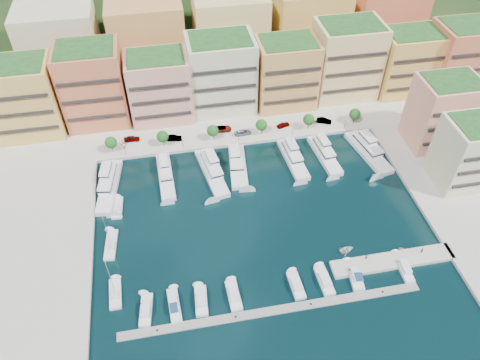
{
  "coord_description": "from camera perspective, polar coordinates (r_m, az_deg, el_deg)",
  "views": [
    {
      "loc": [
        -21.12,
        -84.02,
        98.26
      ],
      "look_at": [
        -3.76,
        8.43,
        6.0
      ],
      "focal_mm": 35.0,
      "sensor_mm": 36.0,
      "label": 1
    }
  ],
  "objects": [
    {
      "name": "ground",
      "position": [
        131.0,
        2.31,
        -4.2
      ],
      "size": [
        400.0,
        400.0,
        0.0
      ],
      "primitive_type": "plane",
      "color": "black",
      "rests_on": "ground"
    },
    {
      "name": "north_quay",
      "position": [
        177.26,
        -2.04,
        10.75
      ],
      "size": [
        220.0,
        64.0,
        2.0
      ],
      "primitive_type": "cube",
      "color": "#9E998E",
      "rests_on": "ground"
    },
    {
      "name": "east_quay",
      "position": [
        149.48,
        26.95,
        -2.72
      ],
      "size": [
        34.0,
        76.0,
        2.0
      ],
      "primitive_type": "cube",
      "color": "#9E998E",
      "rests_on": "ground"
    },
    {
      "name": "west_quay",
      "position": [
        130.78,
        -24.9,
        -10.18
      ],
      "size": [
        34.0,
        76.0,
        2.0
      ],
      "primitive_type": "cube",
      "color": "#9E998E",
      "rests_on": "ground"
    },
    {
      "name": "hillside",
      "position": [
        218.5,
        -4.14,
        17.61
      ],
      "size": [
        240.0,
        40.0,
        58.0
      ],
      "primitive_type": "cube",
      "color": "#203315",
      "rests_on": "ground"
    },
    {
      "name": "south_pontoon",
      "position": [
        113.58,
        4.11,
        -15.64
      ],
      "size": [
        72.0,
        2.2,
        0.35
      ],
      "primitive_type": "cube",
      "color": "gray",
      "rests_on": "ground"
    },
    {
      "name": "finger_pier",
      "position": [
        126.94,
        18.05,
        -9.46
      ],
      "size": [
        32.0,
        5.0,
        2.0
      ],
      "primitive_type": "cube",
      "color": "#9E998E",
      "rests_on": "ground"
    },
    {
      "name": "apartment_0",
      "position": [
        164.89,
        -25.0,
        9.0
      ],
      "size": [
        22.0,
        16.5,
        24.8
      ],
      "color": "gold",
      "rests_on": "north_quay"
    },
    {
      "name": "apartment_1",
      "position": [
        161.46,
        -17.47,
        10.97
      ],
      "size": [
        20.0,
        16.5,
        26.8
      ],
      "color": "#BD723F",
      "rests_on": "north_quay"
    },
    {
      "name": "apartment_2",
      "position": [
        159.21,
        -9.79,
        11.09
      ],
      "size": [
        20.0,
        15.5,
        22.8
      ],
      "color": "#DC857B",
      "rests_on": "north_quay"
    },
    {
      "name": "apartment_3",
      "position": [
        161.23,
        -2.3,
        12.82
      ],
      "size": [
        22.0,
        16.5,
        25.8
      ],
      "color": "beige",
      "rests_on": "north_quay"
    },
    {
      "name": "apartment_4",
      "position": [
        164.17,
        5.62,
        12.86
      ],
      "size": [
        20.0,
        15.5,
        23.8
      ],
      "color": "tan",
      "rests_on": "north_quay"
    },
    {
      "name": "apartment_5",
      "position": [
        171.84,
        12.8,
        14.09
      ],
      "size": [
        22.0,
        16.5,
        26.8
      ],
      "color": "#DBBD74",
      "rests_on": "north_quay"
    },
    {
      "name": "apartment_6",
      "position": [
        180.53,
        19.61,
        13.41
      ],
      "size": [
        20.0,
        15.5,
        22.8
      ],
      "color": "gold",
      "rests_on": "north_quay"
    },
    {
      "name": "apartment_7",
      "position": [
        188.93,
        25.44,
        13.4
      ],
      "size": [
        22.0,
        16.5,
        24.8
      ],
      "color": "#BD723F",
      "rests_on": "north_quay"
    },
    {
      "name": "apartment_east_a",
      "position": [
        158.47,
        23.45,
        7.6
      ],
      "size": [
        18.0,
        14.5,
        22.8
      ],
      "color": "#DC857B",
      "rests_on": "east_quay"
    },
    {
      "name": "apartment_east_b",
      "position": [
        147.87,
        26.47,
        3.05
      ],
      "size": [
        18.0,
        14.5,
        20.8
      ],
      "color": "beige",
      "rests_on": "east_quay"
    },
    {
      "name": "backblock_0",
      "position": [
        181.34,
        -20.85,
        14.58
      ],
      "size": [
        26.0,
        18.0,
        30.0
      ],
      "primitive_type": "cube",
      "color": "beige",
      "rests_on": "north_quay"
    },
    {
      "name": "backblock_1",
      "position": [
        178.19,
        -11.11,
        16.14
      ],
      "size": [
        26.0,
        18.0,
        30.0
      ],
      "primitive_type": "cube",
      "color": "tan",
      "rests_on": "north_quay"
    },
    {
      "name": "backblock_2",
      "position": [
        180.05,
        -1.16,
        17.25
      ],
      "size": [
        26.0,
        18.0,
        30.0
      ],
      "primitive_type": "cube",
      "color": "#DBBD74",
      "rests_on": "north_quay"
    },
    {
      "name": "backblock_3",
      "position": [
        186.78,
        8.41,
        17.86
      ],
      "size": [
        26.0,
        18.0,
        30.0
      ],
      "primitive_type": "cube",
      "color": "gold",
      "rests_on": "north_quay"
    },
    {
      "name": "backblock_4",
      "position": [
        197.87,
        17.15,
        18.0
      ],
      "size": [
        26.0,
        18.0,
        30.0
      ],
      "primitive_type": "cube",
      "color": "#BD723F",
      "rests_on": "north_quay"
    },
    {
      "name": "tree_0",
      "position": [
        151.37,
        -15.46,
        4.42
      ],
      "size": [
        3.8,
        3.8,
        5.65
      ],
      "color": "#473323",
      "rests_on": "north_quay"
    },
    {
      "name": "tree_1",
      "position": [
        150.21,
        -9.43,
        5.25
      ],
      "size": [
        3.8,
        3.8,
        5.65
      ],
      "color": "#473323",
      "rests_on": "north_quay"
    },
    {
      "name": "tree_2",
      "position": [
        150.76,
        -3.36,
        6.02
      ],
      "size": [
        3.8,
        3.8,
        5.65
      ],
      "color": "#473323",
      "rests_on": "north_quay"
    },
    {
      "name": "tree_3",
      "position": [
        152.98,
        2.62,
        6.71
      ],
      "size": [
        3.8,
        3.8,
        5.65
      ],
      "color": "#473323",
      "rests_on": "north_quay"
    },
    {
      "name": "tree_4",
      "position": [
        156.82,
        8.38,
        7.31
      ],
      "size": [
        3.8,
        3.8,
        5.65
      ],
      "color": "#473323",
      "rests_on": "north_quay"
    },
    {
      "name": "tree_5",
      "position": [
        162.15,
        13.82,
        7.8
      ],
      "size": [
        3.8,
        3.8,
        5.65
      ],
      "color": "#473323",
      "rests_on": "north_quay"
    },
    {
      "name": "lamppost_0",
      "position": [
        149.71,
        -13.9,
        3.81
      ],
      "size": [
        0.3,
        0.3,
        4.2
      ],
      "color": "black",
      "rests_on": "north_quay"
    },
    {
      "name": "lamppost_1",
      "position": [
        149.0,
        -7.04,
        4.73
      ],
      "size": [
        0.3,
        0.3,
        4.2
      ],
      "color": "black",
      "rests_on": "north_quay"
    },
    {
      "name": "lamppost_2",
      "position": [
        150.46,
        -0.19,
        5.57
      ],
      "size": [
        0.3,
        0.3,
        4.2
      ],
      "color": "black",
      "rests_on": "north_quay"
    },
    {
      "name": "lamppost_3",
      "position": [
        154.02,
        6.45,
        6.31
      ],
      "size": [
        0.3,
        0.3,
        4.2
      ],
      "color": "black",
      "rests_on": "north_quay"
    },
    {
      "name": "lamppost_4",
      "position": [
        159.55,
        12.72,
        6.93
      ],
      "size": [
        0.3,
        0.3,
        4.2
      ],
      "color": "black",
      "rests_on": "north_quay"
    },
    {
      "name": "yacht_0",
      "position": [
        142.91,
        -15.66,
        -0.39
      ],
      "size": [
        7.76,
        22.33,
        7.3
      ],
      "color": "silver",
      "rests_on": "ground"
    },
    {
      "name": "yacht_1",
      "position": [
        142.32,
        -9.08,
        0.7
      ],
      "size": [
        4.73,
        19.82,
        7.3
      ],
      "color": "silver",
      "rests_on": "ground"
    },
    {
      "name": "yacht_2",
      "position": [
        142.03,
        -3.52,
        1.24
      ],
      "size": [
        8.02,
        21.97,
        7.3
      ],
      "color": "silver",
      "rests_on": "ground"
    },
    {
      "name": "yacht_3",
      "position": [
        143.76,
        -0.31,
        1.99
      ],
      "size": [
        6.9,
        19.28,
        7.3
      ],
      "color": "silver",
      "rests_on": "ground"
    },
    {
      "name": "yacht_4",
      "position": [
        147.1,
        6.43,
        2.77
      ],
      "size": [
        5.94,
        19.22,
        7.3
      ],
      "color": "silver",
      "rests_on": "ground"
    },
    {
      "name": "yacht_5",
      "position": [
        149.99,
        10.22,
        3.29
      ],
      "size": [
        6.14,
        19.09,
        7.3
      ],
      "color": "silver",
      "rests_on": "ground"
    },
    {
      "name": "yacht_6",
      "position": [
        154.19,
        15.28,
        3.59
      ],
      "size": [
        9.02,
        21.77,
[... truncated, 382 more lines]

